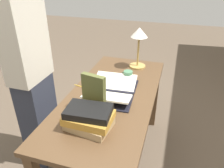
% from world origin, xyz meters
% --- Properties ---
extents(ground_plane, '(12.00, 12.00, 0.00)m').
position_xyz_m(ground_plane, '(0.00, 0.00, 0.00)').
color(ground_plane, brown).
extents(reading_desk, '(1.49, 0.66, 0.77)m').
position_xyz_m(reading_desk, '(0.00, 0.00, 0.66)').
color(reading_desk, brown).
rests_on(reading_desk, ground_plane).
extents(open_book, '(0.51, 0.39, 0.07)m').
position_xyz_m(open_book, '(-0.02, -0.01, 0.79)').
color(open_book, black).
rests_on(open_book, reading_desk).
extents(book_stack_tall, '(0.23, 0.29, 0.14)m').
position_xyz_m(book_stack_tall, '(0.43, -0.02, 0.83)').
color(book_stack_tall, tan).
rests_on(book_stack_tall, reading_desk).
extents(book_standing_upright, '(0.07, 0.17, 0.27)m').
position_xyz_m(book_standing_upright, '(0.25, -0.05, 0.90)').
color(book_standing_upright, brown).
rests_on(book_standing_upright, reading_desk).
extents(reading_lamp, '(0.16, 0.16, 0.39)m').
position_xyz_m(reading_lamp, '(-0.57, 0.09, 1.06)').
color(reading_lamp, tan).
rests_on(reading_lamp, reading_desk).
extents(coffee_mug, '(0.08, 0.10, 0.09)m').
position_xyz_m(coffee_mug, '(-0.25, 0.06, 0.81)').
color(coffee_mug, '#4C7F5B').
rests_on(coffee_mug, reading_desk).
extents(pencil, '(0.04, 0.17, 0.01)m').
position_xyz_m(pencil, '(-0.02, -0.26, 0.77)').
color(pencil, gold).
rests_on(pencil, reading_desk).
extents(person_reader, '(0.36, 0.22, 1.77)m').
position_xyz_m(person_reader, '(0.10, -0.65, 0.88)').
color(person_reader, '#2D3342').
rests_on(person_reader, ground_plane).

